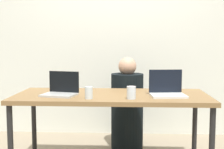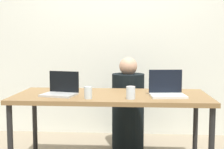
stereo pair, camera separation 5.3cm
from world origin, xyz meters
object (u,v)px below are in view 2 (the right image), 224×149
laptop_front_left (61,90)px  water_glass_right (131,93)px  laptop_front_right (167,90)px  water_glass_left (88,93)px  person_at_center (128,108)px

laptop_front_left → water_glass_right: bearing=-0.2°
laptop_front_right → water_glass_left: size_ratio=3.15×
person_at_center → water_glass_left: 1.00m
person_at_center → laptop_front_right: bearing=103.6°
person_at_center → water_glass_left: person_at_center is taller
laptop_front_right → laptop_front_left: bearing=175.3°
person_at_center → laptop_front_left: size_ratio=3.08×
person_at_center → water_glass_left: bearing=55.1°
laptop_front_left → water_glass_left: laptop_front_left is taller
laptop_front_left → laptop_front_right: (0.98, 0.02, 0.00)m
laptop_front_left → water_glass_right: (0.65, -0.16, 0.00)m
person_at_center → laptop_front_right: person_at_center is taller
person_at_center → laptop_front_right: 0.85m
person_at_center → laptop_front_left: person_at_center is taller
person_at_center → water_glass_right: bearing=78.0°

